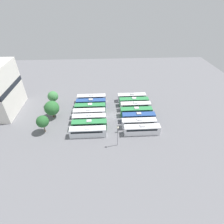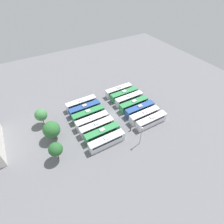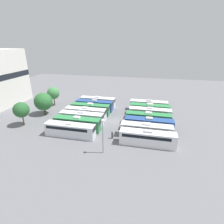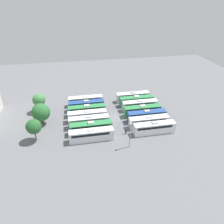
% 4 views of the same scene
% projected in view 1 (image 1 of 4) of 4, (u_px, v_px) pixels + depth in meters
% --- Properties ---
extents(ground_plane, '(129.76, 129.76, 0.00)m').
position_uv_depth(ground_plane, '(113.00, 116.00, 65.32)').
color(ground_plane, slate).
extents(bus_0, '(2.51, 11.62, 3.47)m').
position_uv_depth(bus_0, '(142.00, 129.00, 56.39)').
color(bus_0, white).
rests_on(bus_0, ground_plane).
extents(bus_1, '(2.51, 11.62, 3.47)m').
position_uv_depth(bus_1, '(139.00, 123.00, 59.12)').
color(bus_1, silver).
rests_on(bus_1, ground_plane).
extents(bus_2, '(2.51, 11.62, 3.47)m').
position_uv_depth(bus_2, '(138.00, 117.00, 61.84)').
color(bus_2, '#284C93').
rests_on(bus_2, ground_plane).
extents(bus_3, '(2.51, 11.62, 3.47)m').
position_uv_depth(bus_3, '(136.00, 111.00, 64.61)').
color(bus_3, '#338C4C').
rests_on(bus_3, ground_plane).
extents(bus_4, '(2.51, 11.62, 3.47)m').
position_uv_depth(bus_4, '(135.00, 106.00, 67.61)').
color(bus_4, white).
rests_on(bus_4, ground_plane).
extents(bus_5, '(2.51, 11.62, 3.47)m').
position_uv_depth(bus_5, '(134.00, 101.00, 70.31)').
color(bus_5, '#338C4C').
rests_on(bus_5, ground_plane).
extents(bus_6, '(2.51, 11.62, 3.47)m').
position_uv_depth(bus_6, '(132.00, 97.00, 73.12)').
color(bus_6, white).
rests_on(bus_6, ground_plane).
extents(bus_7, '(2.51, 11.62, 3.47)m').
position_uv_depth(bus_7, '(88.00, 132.00, 55.56)').
color(bus_7, silver).
rests_on(bus_7, ground_plane).
extents(bus_8, '(2.51, 11.62, 3.47)m').
position_uv_depth(bus_8, '(89.00, 125.00, 58.41)').
color(bus_8, '#338C4C').
rests_on(bus_8, ground_plane).
extents(bus_9, '(2.51, 11.62, 3.47)m').
position_uv_depth(bus_9, '(89.00, 119.00, 61.12)').
color(bus_9, white).
rests_on(bus_9, ground_plane).
extents(bus_10, '(2.51, 11.62, 3.47)m').
position_uv_depth(bus_10, '(89.00, 113.00, 63.82)').
color(bus_10, silver).
rests_on(bus_10, ground_plane).
extents(bus_11, '(2.51, 11.62, 3.47)m').
position_uv_depth(bus_11, '(90.00, 108.00, 66.71)').
color(bus_11, '#338C4C').
rests_on(bus_11, ground_plane).
extents(bus_12, '(2.51, 11.62, 3.47)m').
position_uv_depth(bus_12, '(91.00, 103.00, 69.44)').
color(bus_12, '#284C93').
rests_on(bus_12, ground_plane).
extents(bus_13, '(2.51, 11.62, 3.47)m').
position_uv_depth(bus_13, '(91.00, 98.00, 72.36)').
color(bus_13, white).
rests_on(bus_13, ground_plane).
extents(worker_person, '(0.36, 0.36, 1.84)m').
position_uv_depth(worker_person, '(118.00, 130.00, 57.39)').
color(worker_person, '#333338').
rests_on(worker_person, ground_plane).
extents(light_pole, '(0.60, 0.60, 7.27)m').
position_uv_depth(light_pole, '(118.00, 133.00, 50.27)').
color(light_pole, gray).
rests_on(light_pole, ground_plane).
extents(tree_0, '(3.95, 3.95, 6.24)m').
position_uv_depth(tree_0, '(43.00, 122.00, 55.67)').
color(tree_0, brown).
rests_on(tree_0, ground_plane).
extents(tree_1, '(5.28, 5.28, 6.58)m').
position_uv_depth(tree_1, '(52.00, 108.00, 62.46)').
color(tree_1, brown).
rests_on(tree_1, ground_plane).
extents(tree_2, '(4.06, 4.06, 6.32)m').
position_uv_depth(tree_2, '(53.00, 96.00, 68.60)').
color(tree_2, brown).
rests_on(tree_2, ground_plane).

